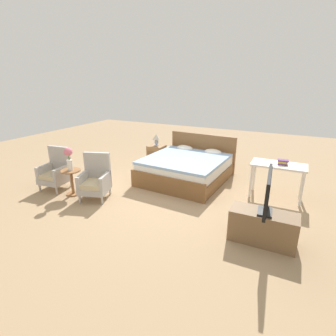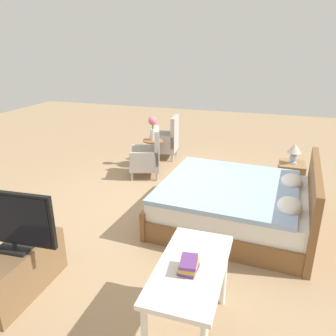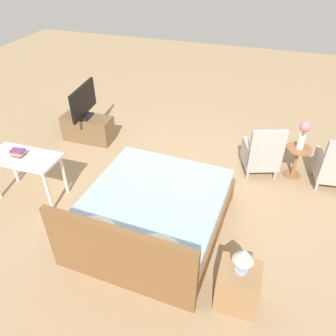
{
  "view_description": "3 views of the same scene",
  "coord_description": "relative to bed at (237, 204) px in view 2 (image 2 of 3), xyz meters",
  "views": [
    {
      "loc": [
        2.3,
        -4.53,
        2.34
      ],
      "look_at": [
        -0.02,
        0.1,
        0.57
      ],
      "focal_mm": 28.0,
      "sensor_mm": 36.0,
      "label": 1
    },
    {
      "loc": [
        4.13,
        1.36,
        2.35
      ],
      "look_at": [
        0.26,
        0.11,
        0.8
      ],
      "focal_mm": 35.0,
      "sensor_mm": 36.0,
      "label": 2
    },
    {
      "loc": [
        -1.12,
        3.95,
        3.41
      ],
      "look_at": [
        0.03,
        0.35,
        0.6
      ],
      "focal_mm": 35.0,
      "sensor_mm": 36.0,
      "label": 3
    }
  ],
  "objects": [
    {
      "name": "tv_stand",
      "position": [
        2.01,
        -1.89,
        -0.05
      ],
      "size": [
        0.96,
        0.4,
        0.49
      ],
      "color": "brown",
      "rests_on": "ground_plane"
    },
    {
      "name": "side_table",
      "position": [
        -1.82,
        -1.9,
        0.05
      ],
      "size": [
        0.4,
        0.4,
        0.55
      ],
      "color": "#936038",
      "rests_on": "ground_plane"
    },
    {
      "name": "nightstand",
      "position": [
        -1.24,
        0.71,
        -0.02
      ],
      "size": [
        0.44,
        0.41,
        0.55
      ],
      "color": "#997047",
      "rests_on": "ground_plane"
    },
    {
      "name": "vanity_desk",
      "position": [
        2.03,
        -0.15,
        0.32
      ],
      "size": [
        1.04,
        0.52,
        0.73
      ],
      "color": "silver",
      "rests_on": "ground_plane"
    },
    {
      "name": "ground_plane",
      "position": [
        -0.03,
        -1.03,
        -0.3
      ],
      "size": [
        16.0,
        16.0,
        0.0
      ],
      "primitive_type": "plane",
      "color": "#A38460"
    },
    {
      "name": "book_stack",
      "position": [
        2.09,
        -0.15,
        0.48
      ],
      "size": [
        0.21,
        0.15,
        0.1
      ],
      "color": "#66387A",
      "rests_on": "vanity_desk"
    },
    {
      "name": "tv_flatscreen",
      "position": [
        2.01,
        -1.89,
        0.52
      ],
      "size": [
        0.22,
        0.92,
        0.61
      ],
      "color": "black",
      "rests_on": "tv_stand"
    },
    {
      "name": "table_lamp",
      "position": [
        -1.24,
        0.71,
        0.46
      ],
      "size": [
        0.22,
        0.22,
        0.33
      ],
      "color": "#9EADC6",
      "rests_on": "nightstand"
    },
    {
      "name": "flower_vase",
      "position": [
        -1.82,
        -1.9,
        0.54
      ],
      "size": [
        0.17,
        0.17,
        0.48
      ],
      "color": "silver",
      "rests_on": "side_table"
    },
    {
      "name": "armchair_by_window_left",
      "position": [
        -2.4,
        -1.8,
        0.08
      ],
      "size": [
        0.6,
        0.6,
        0.92
      ],
      "color": "#ADA8A3",
      "rests_on": "ground_plane"
    },
    {
      "name": "armchair_by_window_right",
      "position": [
        -1.27,
        -1.8,
        0.08
      ],
      "size": [
        0.69,
        0.69,
        0.92
      ],
      "color": "#ADA8A3",
      "rests_on": "ground_plane"
    },
    {
      "name": "bed",
      "position": [
        0.0,
        0.0,
        0.0
      ],
      "size": [
        1.91,
        2.1,
        0.96
      ],
      "color": "brown",
      "rests_on": "ground_plane"
    }
  ]
}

